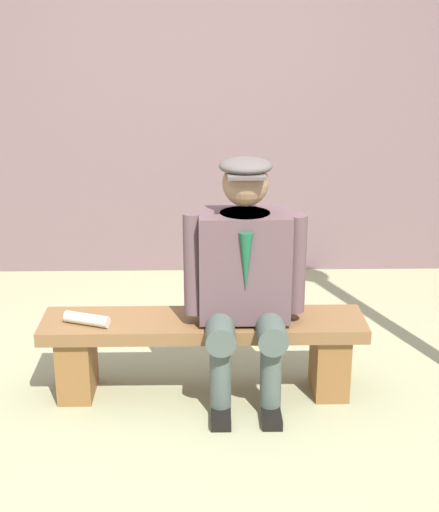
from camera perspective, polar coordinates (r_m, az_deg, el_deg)
ground_plane at (r=4.19m, az=-1.18°, el=-10.12°), size 30.00×30.00×0.00m
bench at (r=4.05m, az=-1.21°, el=-6.53°), size 1.70×0.36×0.43m
seated_man at (r=3.85m, az=1.91°, el=-1.24°), size 0.63×0.56×1.29m
rolled_magazine at (r=3.98m, az=-9.95°, el=-4.71°), size 0.25×0.14×0.06m
stadium_wall at (r=5.75m, az=-1.28°, el=10.91°), size 12.00×0.24×2.45m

